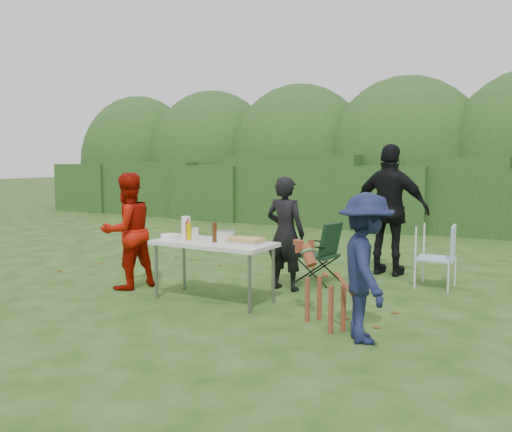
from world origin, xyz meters
The scene contains 20 objects.
ground centered at (0.00, 0.00, 0.00)m, with size 80.00×80.00×0.00m, color #1E4211.
hedge_row centered at (0.00, 8.00, 0.85)m, with size 22.00×1.40×1.70m, color #23471C.
shrub_backdrop centered at (0.00, 9.60, 1.60)m, with size 20.00×2.60×3.20m, color #3D6628.
folding_table centered at (0.21, 0.18, 0.69)m, with size 1.50×0.70×0.74m.
person_cook centered at (0.70, 1.13, 0.76)m, with size 0.55×0.36×1.52m, color black.
person_red_jacket centered at (-1.17, 0.14, 0.78)m, with size 0.76×0.59×1.56m, color #A60F04.
person_black_puffy centered at (1.63, 2.75, 0.99)m, with size 1.16×0.48×1.97m, color black.
child centered at (2.31, -0.32, 0.72)m, with size 0.92×0.53×1.43m, color #141A40.
dog centered at (1.80, -0.10, 0.42)m, with size 0.88×0.35×0.83m, color brown, non-canonical shape.
camping_chair centered at (0.91, 1.75, 0.44)m, with size 0.55×0.55×0.88m, color black, non-canonical shape.
lawn_chair centered at (2.41, 2.28, 0.43)m, with size 0.51×0.51×0.87m, color #538FC2, non-canonical shape.
food_tray centered at (0.59, 0.31, 0.75)m, with size 0.45×0.30×0.02m, color #B7B7BA.
focaccia_bread centered at (0.59, 0.31, 0.78)m, with size 0.40×0.26×0.04m, color tan.
mustard_bottle centered at (-0.11, 0.10, 0.84)m, with size 0.06×0.06×0.20m, color #D0AB00.
ketchup_bottle centered at (-0.18, 0.16, 0.85)m, with size 0.06×0.06×0.22m, color maroon.
beer_bottle centered at (0.25, 0.13, 0.86)m, with size 0.06×0.06×0.24m, color #47230F.
paper_towel_roll centered at (-0.37, 0.38, 0.87)m, with size 0.12×0.12×0.26m, color white.
cup_stack centered at (0.08, -0.03, 0.83)m, with size 0.08×0.08×0.18m, color white.
pasta_bowl centered at (0.20, 0.43, 0.79)m, with size 0.26×0.26×0.10m, color silver.
plate_stack centered at (-0.43, 0.12, 0.77)m, with size 0.24×0.24×0.05m, color white.
Camera 1 is at (3.97, -5.23, 1.74)m, focal length 38.00 mm.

